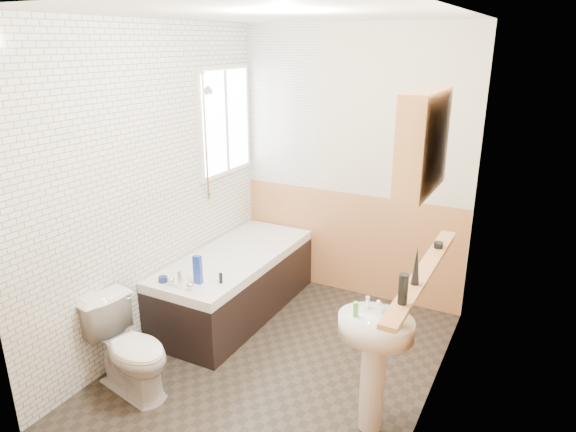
# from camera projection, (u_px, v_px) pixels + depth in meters

# --- Properties ---
(floor) EXTENTS (2.80, 2.80, 0.00)m
(floor) POSITION_uv_depth(u_px,v_px,m) (279.00, 363.00, 3.93)
(floor) COLOR black
(floor) RESTS_ON ground
(ceiling) EXTENTS (2.80, 2.80, 0.00)m
(ceiling) POSITION_uv_depth(u_px,v_px,m) (277.00, 14.00, 3.12)
(ceiling) COLOR white
(ceiling) RESTS_ON ground
(wall_back) EXTENTS (2.20, 0.02, 2.50)m
(wall_back) POSITION_uv_depth(u_px,v_px,m) (352.00, 166.00, 4.71)
(wall_back) COLOR beige
(wall_back) RESTS_ON ground
(wall_front) EXTENTS (2.20, 0.02, 2.50)m
(wall_front) POSITION_uv_depth(u_px,v_px,m) (129.00, 293.00, 2.35)
(wall_front) COLOR beige
(wall_front) RESTS_ON ground
(wall_left) EXTENTS (0.02, 2.80, 2.50)m
(wall_left) POSITION_uv_depth(u_px,v_px,m) (154.00, 188.00, 4.02)
(wall_left) COLOR beige
(wall_left) RESTS_ON ground
(wall_right) EXTENTS (0.02, 2.80, 2.50)m
(wall_right) POSITION_uv_depth(u_px,v_px,m) (442.00, 236.00, 3.04)
(wall_right) COLOR beige
(wall_right) RESTS_ON ground
(wainscot_right) EXTENTS (0.01, 2.80, 1.00)m
(wainscot_right) POSITION_uv_depth(u_px,v_px,m) (427.00, 344.00, 3.29)
(wainscot_right) COLOR tan
(wainscot_right) RESTS_ON wall_right
(wainscot_front) EXTENTS (2.20, 0.01, 1.00)m
(wainscot_front) POSITION_uv_depth(u_px,v_px,m) (147.00, 423.00, 2.61)
(wainscot_front) COLOR tan
(wainscot_front) RESTS_ON wall_front
(wainscot_back) EXTENTS (2.20, 0.01, 1.00)m
(wainscot_back) POSITION_uv_depth(u_px,v_px,m) (348.00, 243.00, 4.93)
(wainscot_back) COLOR tan
(wainscot_back) RESTS_ON wall_back
(tile_cladding_left) EXTENTS (0.01, 2.80, 2.50)m
(tile_cladding_left) POSITION_uv_depth(u_px,v_px,m) (156.00, 188.00, 4.01)
(tile_cladding_left) COLOR white
(tile_cladding_left) RESTS_ON wall_left
(tile_return_back) EXTENTS (0.75, 0.01, 1.50)m
(tile_return_back) POSITION_uv_depth(u_px,v_px,m) (281.00, 107.00, 4.84)
(tile_return_back) COLOR white
(tile_return_back) RESTS_ON wall_back
(window) EXTENTS (0.03, 0.79, 0.99)m
(window) POSITION_uv_depth(u_px,v_px,m) (226.00, 121.00, 4.66)
(window) COLOR white
(window) RESTS_ON wall_left
(bathtub) EXTENTS (0.70, 1.68, 0.71)m
(bathtub) POSITION_uv_depth(u_px,v_px,m) (236.00, 282.00, 4.60)
(bathtub) COLOR black
(bathtub) RESTS_ON floor
(shower_riser) EXTENTS (0.10, 0.08, 1.13)m
(shower_riser) POSITION_uv_depth(u_px,v_px,m) (206.00, 124.00, 4.36)
(shower_riser) COLOR silver
(shower_riser) RESTS_ON wall_left
(toilet) EXTENTS (0.73, 0.50, 0.66)m
(toilet) POSITION_uv_depth(u_px,v_px,m) (130.00, 349.00, 3.54)
(toilet) COLOR white
(toilet) RESTS_ON floor
(sink) EXTENTS (0.46, 0.37, 0.90)m
(sink) POSITION_uv_depth(u_px,v_px,m) (374.00, 350.00, 3.11)
(sink) COLOR white
(sink) RESTS_ON floor
(pine_shelf) EXTENTS (0.10, 1.47, 0.03)m
(pine_shelf) POSITION_uv_depth(u_px,v_px,m) (424.00, 272.00, 3.08)
(pine_shelf) COLOR tan
(pine_shelf) RESTS_ON wall_right
(medicine_cabinet) EXTENTS (0.15, 0.59, 0.53)m
(medicine_cabinet) POSITION_uv_depth(u_px,v_px,m) (423.00, 142.00, 2.67)
(medicine_cabinet) COLOR tan
(medicine_cabinet) RESTS_ON wall_right
(foam_can) EXTENTS (0.05, 0.05, 0.17)m
(foam_can) POSITION_uv_depth(u_px,v_px,m) (403.00, 289.00, 2.65)
(foam_can) COLOR black
(foam_can) RESTS_ON pine_shelf
(green_bottle) EXTENTS (0.06, 0.06, 0.24)m
(green_bottle) POSITION_uv_depth(u_px,v_px,m) (416.00, 265.00, 2.86)
(green_bottle) COLOR black
(green_bottle) RESTS_ON pine_shelf
(black_jar) EXTENTS (0.07, 0.07, 0.04)m
(black_jar) POSITION_uv_depth(u_px,v_px,m) (439.00, 245.00, 3.39)
(black_jar) COLOR black
(black_jar) RESTS_ON pine_shelf
(soap_bottle) EXTENTS (0.12, 0.18, 0.08)m
(soap_bottle) POSITION_uv_depth(u_px,v_px,m) (396.00, 319.00, 2.94)
(soap_bottle) COLOR #59C647
(soap_bottle) RESTS_ON sink
(clear_bottle) EXTENTS (0.04, 0.04, 0.09)m
(clear_bottle) POSITION_uv_depth(u_px,v_px,m) (356.00, 309.00, 3.03)
(clear_bottle) COLOR #59C647
(clear_bottle) RESTS_ON sink
(blue_gel) EXTENTS (0.07, 0.05, 0.23)m
(blue_gel) POSITION_uv_depth(u_px,v_px,m) (198.00, 270.00, 3.93)
(blue_gel) COLOR #19339E
(blue_gel) RESTS_ON bathtub
(cream_jar) EXTENTS (0.09, 0.09, 0.04)m
(cream_jar) POSITION_uv_depth(u_px,v_px,m) (163.00, 279.00, 3.98)
(cream_jar) COLOR navy
(cream_jar) RESTS_ON bathtub
(orange_bottle) EXTENTS (0.03, 0.03, 0.08)m
(orange_bottle) POSITION_uv_depth(u_px,v_px,m) (221.00, 278.00, 3.96)
(orange_bottle) COLOR black
(orange_bottle) RESTS_ON bathtub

